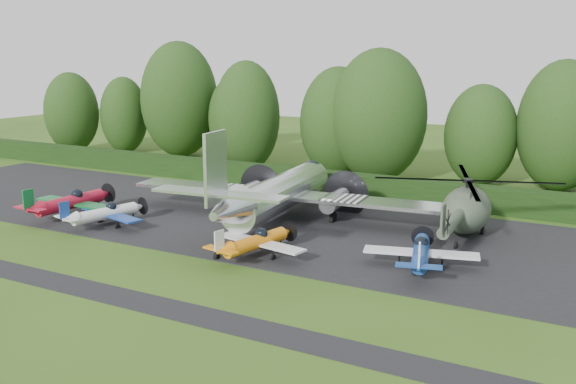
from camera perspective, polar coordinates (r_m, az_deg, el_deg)
The scene contains 19 objects.
ground at distance 39.64m, azimuth -11.41°, elevation -5.70°, with size 160.00×160.00×0.00m, color #2D5116.
apron at distance 47.37m, azimuth -3.63°, elevation -2.50°, with size 70.00×18.00×0.01m, color black.
taxiway_verge at distance 35.55m, azimuth -17.68°, elevation -8.18°, with size 70.00×2.00×0.00m, color black.
hedgerow at distance 56.70m, azimuth 2.32°, elevation -0.01°, with size 90.00×1.60×2.00m, color black.
transport_plane at distance 45.97m, azimuth -0.95°, elevation -0.10°, with size 24.77×18.99×7.94m.
light_plane_red at distance 50.40m, azimuth -18.74°, elevation -0.85°, with size 7.41×7.80×2.85m.
light_plane_white at distance 47.02m, azimuth -15.93°, elevation -1.82°, with size 6.19×6.51×2.38m.
light_plane_orange at distance 38.54m, azimuth -2.86°, elevation -4.43°, with size 6.23×6.55×2.39m.
light_plane_blue at distance 37.13m, azimuth 11.73°, elevation -5.27°, with size 6.49×6.82×2.49m.
helicopter at distance 44.22m, azimuth 15.57°, elevation -1.20°, with size 12.17×14.25×3.92m.
tree_1 at distance 83.44m, azimuth -18.69°, elevation 6.71°, with size 6.52×6.52×9.78m.
tree_2 at distance 61.45m, azimuth 16.75°, elevation 4.84°, with size 6.59×6.59×9.33m.
tree_3 at distance 73.39m, azimuth -5.01°, elevation 6.45°, with size 5.36×5.36×9.33m.
tree_5 at distance 61.26m, azimuth 23.20°, elevation 5.41°, with size 7.74×7.74×11.58m.
tree_7 at distance 81.13m, azimuth -14.36°, elevation 6.64°, with size 5.71×5.71×9.25m.
tree_8 at distance 76.53m, azimuth -9.63°, elevation 8.10°, with size 8.96×8.96×13.41m.
tree_9 at distance 63.30m, azimuth 4.47°, elevation 6.20°, with size 7.49×7.49×10.81m.
tree_10 at distance 66.13m, azimuth -3.70°, elevation 6.70°, with size 6.83×6.83×11.34m.
tree_11 at distance 61.10m, azimuth 8.06°, elevation 6.72°, with size 9.03×9.03×12.55m.
Camera 1 is at (24.60, -28.64, 12.09)m, focal length 40.00 mm.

